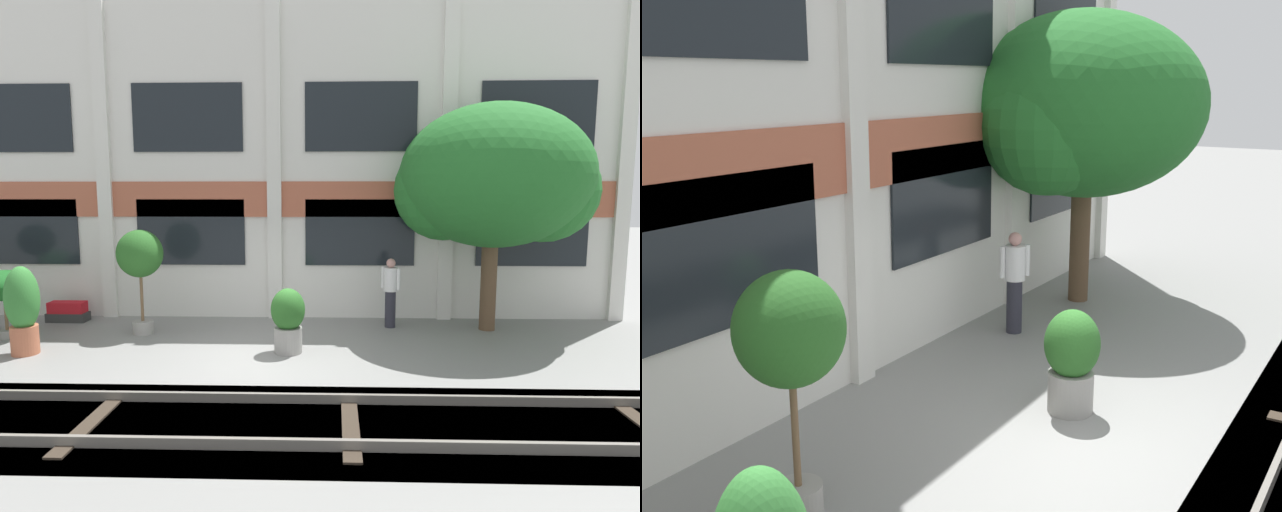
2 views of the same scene
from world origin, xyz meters
The scene contains 6 objects.
ground_plane centered at (0.00, 0.00, 0.00)m, with size 80.00×80.00×0.00m, color gray.
apartment_facade centered at (0.00, 3.35, 4.05)m, with size 17.86×0.64×8.14m.
broadleaf_tree centered at (5.20, 2.07, 3.54)m, with size 4.53×4.31×5.30m.
potted_plant_tall_urn centered at (-2.91, 1.45, 1.78)m, with size 1.03×1.03×2.43m.
potted_plant_fluted_column centered at (0.60, 0.18, 0.71)m, with size 0.70×0.70×1.33m.
resident_by_doorway centered at (2.90, 2.22, 0.91)m, with size 0.44×0.36×1.69m.
Camera 2 is at (-7.55, -3.30, 4.10)m, focal length 42.00 mm.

